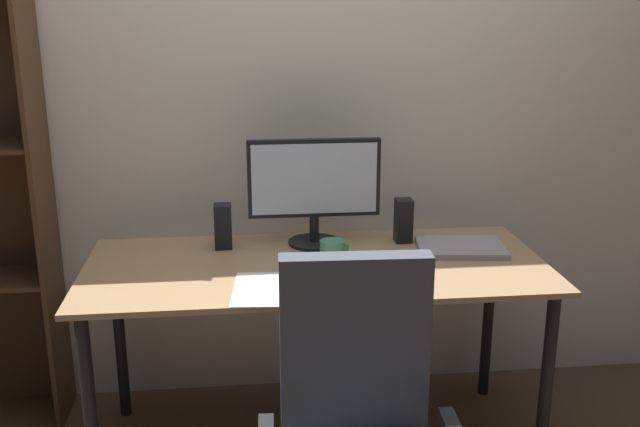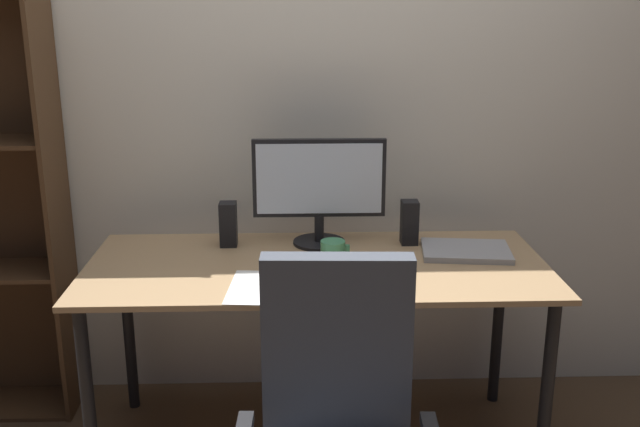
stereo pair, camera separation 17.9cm
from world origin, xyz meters
TOP-DOWN VIEW (x-y plane):
  - back_wall at (0.00, 0.53)m, footprint 6.40×0.10m
  - desk at (0.00, 0.00)m, footprint 1.64×0.72m
  - monitor at (0.02, 0.22)m, footprint 0.50×0.20m
  - keyboard at (0.03, -0.21)m, footprint 0.29×0.12m
  - mouse at (0.26, -0.23)m, footprint 0.06×0.10m
  - coffee_mug at (0.06, -0.01)m, footprint 0.10×0.09m
  - laptop at (0.56, 0.09)m, footprint 0.34×0.27m
  - speaker_left at (-0.33, 0.21)m, footprint 0.06×0.07m
  - speaker_right at (0.36, 0.21)m, footprint 0.06×0.07m
  - paper_sheet at (-0.19, -0.22)m, footprint 0.23×0.31m

SIDE VIEW (x-z plane):
  - desk at x=0.00m, z-range 0.29..1.03m
  - paper_sheet at x=-0.19m, z-range 0.74..0.74m
  - keyboard at x=0.03m, z-range 0.74..0.76m
  - laptop at x=0.56m, z-range 0.74..0.76m
  - mouse at x=0.26m, z-range 0.74..0.77m
  - coffee_mug at x=0.06m, z-range 0.74..0.83m
  - speaker_left at x=-0.33m, z-range 0.74..0.91m
  - speaker_right at x=0.36m, z-range 0.74..0.91m
  - monitor at x=0.02m, z-range 0.77..1.18m
  - back_wall at x=0.00m, z-range 0.00..2.60m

